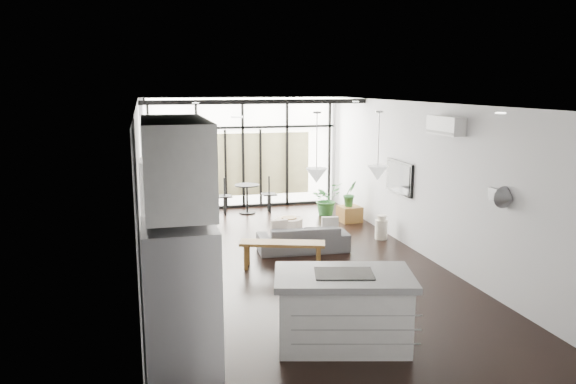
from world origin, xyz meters
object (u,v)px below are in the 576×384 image
fridge (182,315)px  sofa (303,234)px  island (343,309)px  tv (399,177)px  milk_can (381,227)px  console_bench (282,255)px  pouf (289,229)px

fridge → sofa: (2.55, 4.64, -0.57)m
island → tv: (2.64, 4.09, 0.85)m
fridge → island: bearing=21.4°
milk_can → console_bench: bearing=-151.4°
tv → console_bench: bearing=-157.5°
fridge → milk_can: bearing=49.4°
pouf → tv: 2.44m
fridge → pouf: size_ratio=3.26×
island → console_bench: 2.99m
island → fridge: fridge is taller
island → sofa: (0.60, 3.87, -0.12)m
pouf → fridge: bearing=-114.5°
sofa → pouf: sofa is taller
console_bench → pouf: size_ratio=2.62×
sofa → island: bearing=84.1°
pouf → tv: bearing=-16.8°
fridge → tv: (4.59, 4.85, 0.40)m
island → tv: bearing=71.4°
milk_can → tv: (0.26, -0.20, 1.05)m
pouf → tv: (2.10, -0.63, 1.08)m
fridge → sofa: size_ratio=1.06×
island → milk_can: (2.38, 4.29, -0.20)m
fridge → pouf: bearing=65.5°
island → milk_can: island is taller
sofa → console_bench: bearing=58.1°
pouf → tv: size_ratio=0.50×
island → fridge: bearing=-144.3°
sofa → console_bench: sofa is taller
island → console_bench: size_ratio=1.13×
pouf → island: bearing=-96.6°
milk_can → sofa: bearing=-166.8°
pouf → milk_can: milk_can is taller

